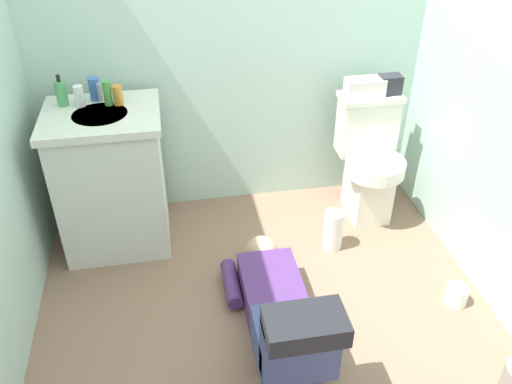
{
  "coord_description": "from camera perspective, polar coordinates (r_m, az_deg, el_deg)",
  "views": [
    {
      "loc": [
        -0.38,
        -1.86,
        1.99
      ],
      "look_at": [
        0.02,
        0.4,
        0.45
      ],
      "focal_mm": 37.4,
      "sensor_mm": 36.0,
      "label": 1
    }
  ],
  "objects": [
    {
      "name": "bottle_blue",
      "position": [
        2.98,
        -16.86,
        10.5
      ],
      "size": [
        0.06,
        0.06,
        0.12
      ],
      "primitive_type": "cylinder",
      "color": "#3D69BB",
      "rests_on": "vanity_cabinet"
    },
    {
      "name": "bottle_white",
      "position": [
        2.93,
        -18.37,
        9.71
      ],
      "size": [
        0.05,
        0.05,
        0.11
      ],
      "primitive_type": "cylinder",
      "color": "white",
      "rests_on": "vanity_cabinet"
    },
    {
      "name": "paper_towel_roll",
      "position": [
        3.08,
        8.25,
        -4.04
      ],
      "size": [
        0.11,
        0.11,
        0.24
      ],
      "primitive_type": "cylinder",
      "color": "white",
      "rests_on": "ground_plane"
    },
    {
      "name": "toilet",
      "position": [
        3.28,
        11.98,
        3.38
      ],
      "size": [
        0.36,
        0.46,
        0.75
      ],
      "color": "white",
      "rests_on": "ground_plane"
    },
    {
      "name": "faucet",
      "position": [
        2.96,
        -16.35,
        10.21
      ],
      "size": [
        0.02,
        0.02,
        0.1
      ],
      "primitive_type": "cylinder",
      "color": "silver",
      "rests_on": "vanity_cabinet"
    },
    {
      "name": "person_plumber",
      "position": [
        2.51,
        2.68,
        -12.6
      ],
      "size": [
        0.39,
        1.06,
        0.52
      ],
      "color": "#512D6B",
      "rests_on": "ground_plane"
    },
    {
      "name": "soap_dispenser",
      "position": [
        2.96,
        -20.11,
        9.9
      ],
      "size": [
        0.06,
        0.06,
        0.17
      ],
      "color": "#4B9F5A",
      "rests_on": "vanity_cabinet"
    },
    {
      "name": "toilet_paper_roll",
      "position": [
        2.94,
        20.65,
        -10.29
      ],
      "size": [
        0.11,
        0.11,
        0.1
      ],
      "primitive_type": "cylinder",
      "color": "white",
      "rests_on": "ground_plane"
    },
    {
      "name": "vanity_cabinet",
      "position": [
        3.04,
        -15.18,
        1.39
      ],
      "size": [
        0.6,
        0.52,
        0.82
      ],
      "color": "silver",
      "rests_on": "ground_plane"
    },
    {
      "name": "toiletry_bag",
      "position": [
        3.2,
        14.12,
        11.1
      ],
      "size": [
        0.12,
        0.09,
        0.11
      ],
      "primitive_type": "cube",
      "color": "#26262D",
      "rests_on": "toilet"
    },
    {
      "name": "ground_plane",
      "position": [
        2.77,
        1.01,
        -12.78
      ],
      "size": [
        2.75,
        3.08,
        0.04
      ],
      "primitive_type": "cube",
      "color": "#866651"
    },
    {
      "name": "wall_back",
      "position": [
        3.07,
        -2.8,
        18.87
      ],
      "size": [
        2.41,
        0.08,
        2.4
      ],
      "primitive_type": "cube",
      "color": "#ACCCBC",
      "rests_on": "ground_plane"
    },
    {
      "name": "bottle_amber",
      "position": [
        2.9,
        -14.56,
        10.0
      ],
      "size": [
        0.05,
        0.05,
        0.1
      ],
      "primitive_type": "cylinder",
      "color": "orange",
      "rests_on": "vanity_cabinet"
    },
    {
      "name": "tissue_box",
      "position": [
        3.15,
        11.55,
        10.94
      ],
      "size": [
        0.22,
        0.11,
        0.1
      ],
      "primitive_type": "cube",
      "color": "silver",
      "rests_on": "toilet"
    },
    {
      "name": "bottle_green",
      "position": [
        2.9,
        -15.62,
        10.15
      ],
      "size": [
        0.04,
        0.04,
        0.13
      ],
      "primitive_type": "cylinder",
      "color": "#4B9D45",
      "rests_on": "vanity_cabinet"
    }
  ]
}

